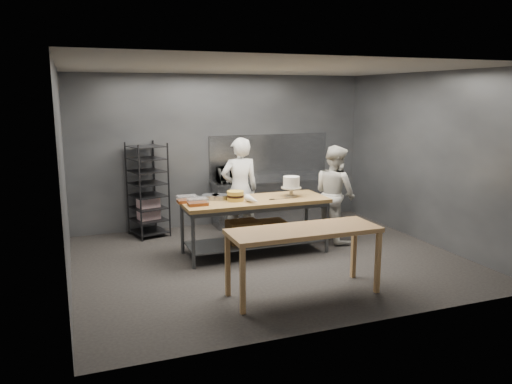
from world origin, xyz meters
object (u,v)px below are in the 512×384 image
at_px(work_table, 255,219).
at_px(layer_cake, 235,196).
at_px(near_counter, 304,235).
at_px(speed_rack, 148,191).
at_px(chef_right, 335,194).
at_px(frosted_cake_stand, 291,183).
at_px(microwave, 232,175).
at_px(chef_behind, 240,190).

bearing_deg(work_table, layer_cake, -177.17).
relative_size(work_table, near_counter, 1.20).
bearing_deg(speed_rack, chef_right, -26.17).
distance_m(near_counter, frosted_cake_stand, 2.00).
height_order(work_table, layer_cake, layer_cake).
bearing_deg(microwave, near_counter, -92.93).
height_order(near_counter, microwave, microwave).
height_order(near_counter, speed_rack, speed_rack).
height_order(chef_behind, microwave, chef_behind).
relative_size(near_counter, microwave, 3.69).
distance_m(speed_rack, chef_behind, 1.75).
bearing_deg(chef_right, frosted_cake_stand, 91.12).
bearing_deg(work_table, chef_behind, 89.67).
bearing_deg(work_table, frosted_cake_stand, -1.84).
xyz_separation_m(work_table, microwave, (0.17, 1.76, 0.48)).
xyz_separation_m(near_counter, layer_cake, (-0.32, 1.86, 0.19)).
xyz_separation_m(work_table, near_counter, (-0.02, -1.88, 0.24)).
xyz_separation_m(near_counter, microwave, (0.19, 3.64, 0.24)).
height_order(speed_rack, microwave, speed_rack).
bearing_deg(work_table, speed_rack, 131.66).
bearing_deg(microwave, frosted_cake_stand, -75.03).
bearing_deg(microwave, speed_rack, -177.25).
xyz_separation_m(speed_rack, chef_right, (3.08, -1.52, 0.01)).
relative_size(work_table, layer_cake, 8.83).
xyz_separation_m(speed_rack, frosted_cake_stand, (2.14, -1.70, 0.29)).
xyz_separation_m(frosted_cake_stand, layer_cake, (-0.99, 0.00, -0.14)).
relative_size(chef_behind, frosted_cake_stand, 5.47).
relative_size(speed_rack, chef_behind, 0.94).
bearing_deg(near_counter, frosted_cake_stand, 70.33).
relative_size(work_table, chef_right, 1.39).
bearing_deg(frosted_cake_stand, layer_cake, 179.78).
bearing_deg(speed_rack, near_counter, -67.45).
xyz_separation_m(work_table, frosted_cake_stand, (0.64, -0.02, 0.57)).
distance_m(chef_behind, chef_right, 1.70).
distance_m(chef_right, frosted_cake_stand, 1.00).
height_order(work_table, chef_right, chef_right).
height_order(chef_behind, layer_cake, chef_behind).
bearing_deg(frosted_cake_stand, chef_right, 11.21).
xyz_separation_m(speed_rack, microwave, (1.66, 0.08, 0.19)).
bearing_deg(layer_cake, work_table, 2.83).
bearing_deg(chef_behind, work_table, 92.79).
relative_size(microwave, layer_cake, 1.99).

